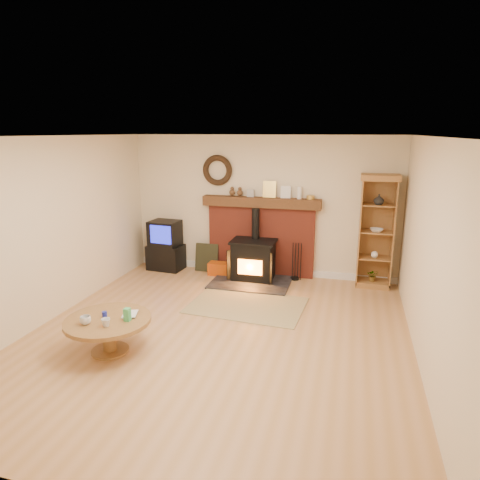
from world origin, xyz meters
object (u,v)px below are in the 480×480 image
(tv_unit, at_px, (165,246))
(curio_cabinet, at_px, (376,231))
(coffee_table, at_px, (108,325))
(wood_stove, at_px, (253,261))

(tv_unit, relative_size, curio_cabinet, 0.50)
(curio_cabinet, bearing_deg, coffee_table, -134.11)
(wood_stove, height_order, curio_cabinet, curio_cabinet)
(wood_stove, relative_size, tv_unit, 1.44)
(tv_unit, xyz_separation_m, curio_cabinet, (3.92, 0.09, 0.52))
(tv_unit, bearing_deg, wood_stove, -6.09)
(tv_unit, distance_m, coffee_table, 3.31)
(wood_stove, distance_m, tv_unit, 1.83)
(wood_stove, distance_m, curio_cabinet, 2.22)
(curio_cabinet, relative_size, coffee_table, 1.88)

